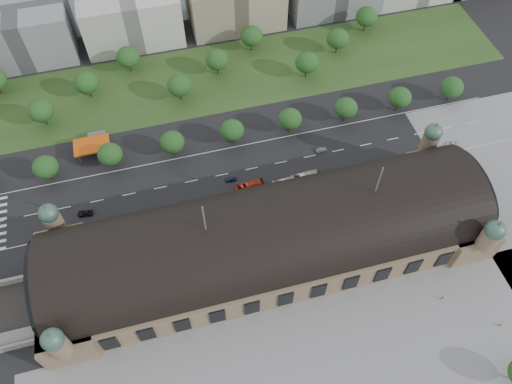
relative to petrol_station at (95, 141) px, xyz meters
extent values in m
plane|color=black|center=(53.91, -65.28, -2.95)|extent=(900.00, 900.00, 0.00)
cube|color=#887054|center=(53.91, -65.28, 3.05)|extent=(150.00, 40.00, 12.00)
cube|color=#887054|center=(-13.09, -65.28, 3.05)|extent=(16.00, 43.00, 12.00)
cube|color=#887054|center=(120.91, -65.28, 3.05)|extent=(16.00, 43.00, 12.00)
cylinder|color=black|center=(53.91, -65.28, 9.05)|extent=(144.00, 37.60, 37.60)
cylinder|color=black|center=(-19.09, -65.28, 11.05)|extent=(1.20, 32.00, 32.00)
cylinder|color=black|center=(126.91, -65.28, 11.05)|extent=(1.20, 32.00, 32.00)
cylinder|color=#887054|center=(-13.09, -44.28, 13.05)|extent=(6.00, 6.00, 8.00)
sphere|color=#406756|center=(-13.09, -44.28, 18.55)|extent=(6.40, 6.40, 6.40)
cone|color=#406756|center=(-13.09, -44.28, 22.55)|extent=(1.00, 1.00, 2.50)
cylinder|color=#887054|center=(120.91, -44.28, 13.05)|extent=(6.00, 6.00, 8.00)
sphere|color=#406756|center=(120.91, -44.28, 18.55)|extent=(6.40, 6.40, 6.40)
cone|color=#406756|center=(120.91, -44.28, 22.55)|extent=(1.00, 1.00, 2.50)
cylinder|color=#887054|center=(-13.09, -86.28, 13.05)|extent=(6.00, 6.00, 8.00)
sphere|color=#406756|center=(-13.09, -86.28, 18.55)|extent=(6.40, 6.40, 6.40)
cone|color=#406756|center=(-13.09, -86.28, 22.55)|extent=(1.00, 1.00, 2.50)
cylinder|color=#887054|center=(120.91, -86.28, 13.05)|extent=(6.00, 6.00, 8.00)
sphere|color=#406756|center=(120.91, -86.28, 18.55)|extent=(6.40, 6.40, 6.40)
cone|color=#406756|center=(120.91, -86.28, 22.55)|extent=(1.00, 1.00, 2.50)
cylinder|color=#59595B|center=(33.91, -65.28, 28.55)|extent=(0.50, 0.50, 12.00)
cylinder|color=#59595B|center=(88.91, -65.28, 28.55)|extent=(0.50, 0.50, 12.00)
cube|color=gray|center=(63.91, -109.28, -2.95)|extent=(190.00, 48.00, 0.12)
cube|color=black|center=(33.91, -27.28, -2.95)|extent=(260.00, 26.00, 0.10)
cube|color=#2B481C|center=(38.91, 27.72, -2.95)|extent=(300.00, 45.00, 0.10)
cube|color=#DB510C|center=(-1.09, -3.28, 1.75)|extent=(14.00, 9.00, 0.70)
cube|color=#59595B|center=(0.91, 2.72, -1.35)|extent=(7.00, 5.00, 3.20)
cylinder|color=#59595B|center=(-6.59, -0.08, -0.75)|extent=(0.50, 0.50, 4.40)
cylinder|color=#59595B|center=(4.41, -0.08, -0.75)|extent=(0.50, 0.50, 4.40)
cylinder|color=#59595B|center=(-6.59, -6.48, -0.75)|extent=(0.50, 0.50, 4.40)
cylinder|color=#59595B|center=(4.41, -6.48, -0.75)|extent=(0.50, 0.50, 4.40)
cube|color=gray|center=(-26.09, 67.72, 9.05)|extent=(45.00, 32.00, 24.00)
cube|color=silver|center=(23.91, 67.72, 9.05)|extent=(45.00, 32.00, 24.00)
cylinder|color=#2D2116|center=(-18.09, -12.28, -0.79)|extent=(0.70, 0.70, 4.32)
ellipsoid|color=#194318|center=(-18.09, -12.28, 4.49)|extent=(9.60, 9.60, 8.16)
cylinder|color=#2D2116|center=(5.91, -12.28, -0.79)|extent=(0.70, 0.70, 4.32)
ellipsoid|color=#194318|center=(5.91, -12.28, 4.49)|extent=(9.60, 9.60, 8.16)
cylinder|color=#2D2116|center=(29.91, -12.28, -0.79)|extent=(0.70, 0.70, 4.32)
ellipsoid|color=#194318|center=(29.91, -12.28, 4.49)|extent=(9.60, 9.60, 8.16)
cylinder|color=#2D2116|center=(53.91, -12.28, -0.79)|extent=(0.70, 0.70, 4.32)
ellipsoid|color=#194318|center=(53.91, -12.28, 4.49)|extent=(9.60, 9.60, 8.16)
cylinder|color=#2D2116|center=(77.91, -12.28, -0.79)|extent=(0.70, 0.70, 4.32)
ellipsoid|color=#194318|center=(77.91, -12.28, 4.49)|extent=(9.60, 9.60, 8.16)
cylinder|color=#2D2116|center=(101.91, -12.28, -0.79)|extent=(0.70, 0.70, 4.32)
ellipsoid|color=#194318|center=(101.91, -12.28, 4.49)|extent=(9.60, 9.60, 8.16)
cylinder|color=#2D2116|center=(125.91, -12.28, -0.79)|extent=(0.70, 0.70, 4.32)
ellipsoid|color=#194318|center=(125.91, -12.28, 4.49)|extent=(9.60, 9.60, 8.16)
cylinder|color=#2D2116|center=(149.91, -12.28, -0.79)|extent=(0.70, 0.70, 4.32)
ellipsoid|color=#194318|center=(149.91, -12.28, 4.49)|extent=(9.60, 9.60, 8.16)
cylinder|color=#2D2116|center=(-38.09, 41.72, -0.61)|extent=(0.70, 0.70, 4.68)
cylinder|color=#2D2116|center=(-19.09, 17.72, -0.61)|extent=(0.70, 0.70, 4.68)
ellipsoid|color=#194318|center=(-19.09, 17.72, 5.11)|extent=(10.40, 10.40, 8.84)
cylinder|color=#2D2116|center=(-0.09, 29.72, -0.61)|extent=(0.70, 0.70, 4.68)
ellipsoid|color=#194318|center=(-0.09, 29.72, 5.11)|extent=(10.40, 10.40, 8.84)
cylinder|color=#2D2116|center=(18.91, 41.72, -0.61)|extent=(0.70, 0.70, 4.68)
ellipsoid|color=#194318|center=(18.91, 41.72, 5.11)|extent=(10.40, 10.40, 8.84)
cylinder|color=#2D2116|center=(37.91, 17.72, -0.61)|extent=(0.70, 0.70, 4.68)
ellipsoid|color=#194318|center=(37.91, 17.72, 5.11)|extent=(10.40, 10.40, 8.84)
cylinder|color=#2D2116|center=(56.91, 29.72, -0.61)|extent=(0.70, 0.70, 4.68)
ellipsoid|color=#194318|center=(56.91, 29.72, 5.11)|extent=(10.40, 10.40, 8.84)
cylinder|color=#2D2116|center=(75.91, 41.72, -0.61)|extent=(0.70, 0.70, 4.68)
ellipsoid|color=#194318|center=(75.91, 41.72, 5.11)|extent=(10.40, 10.40, 8.84)
cylinder|color=#2D2116|center=(94.91, 17.72, -0.61)|extent=(0.70, 0.70, 4.68)
ellipsoid|color=#194318|center=(94.91, 17.72, 5.11)|extent=(10.40, 10.40, 8.84)
cylinder|color=#2D2116|center=(113.91, 29.72, -0.61)|extent=(0.70, 0.70, 4.68)
ellipsoid|color=#194318|center=(113.91, 29.72, 5.11)|extent=(10.40, 10.40, 8.84)
cylinder|color=#2D2116|center=(132.91, 41.72, -0.61)|extent=(0.70, 0.70, 4.68)
ellipsoid|color=#194318|center=(132.91, 41.72, 5.11)|extent=(10.40, 10.40, 8.84)
imported|color=black|center=(-6.53, -32.21, -2.18)|extent=(5.81, 3.22, 1.54)
imported|color=#1A294A|center=(48.69, -30.81, -2.20)|extent=(4.48, 1.96, 1.50)
imported|color=slate|center=(87.28, -25.74, -2.21)|extent=(4.52, 1.75, 1.47)
imported|color=silver|center=(139.32, -36.46, -2.22)|extent=(5.40, 2.76, 1.46)
imported|color=black|center=(-3.30, -44.28, -2.17)|extent=(5.01, 3.57, 1.57)
imported|color=maroon|center=(-17.68, -42.96, -2.21)|extent=(5.85, 4.48, 1.48)
imported|color=#1A163F|center=(-10.24, -44.05, -2.29)|extent=(4.88, 3.64, 1.31)
imported|color=slate|center=(11.00, -44.28, -2.21)|extent=(4.57, 3.93, 1.48)
imported|color=silver|center=(24.35, -44.28, -2.15)|extent=(4.97, 4.15, 1.60)
imported|color=gray|center=(35.91, -43.51, -2.16)|extent=(6.18, 5.24, 1.57)
imported|color=black|center=(24.23, -44.28, -2.21)|extent=(5.51, 4.14, 1.49)
imported|color=red|center=(54.69, -36.43, -1.35)|extent=(11.67, 3.54, 3.20)
imported|color=silver|center=(68.83, -38.28, -1.41)|extent=(11.08, 2.60, 3.09)
imported|color=silver|center=(76.55, -37.49, -1.36)|extent=(11.51, 3.09, 3.18)
imported|color=gray|center=(104.67, -96.14, -2.00)|extent=(1.01, 0.70, 1.90)
imported|color=gray|center=(118.26, -109.07, -2.10)|extent=(0.73, 0.73, 1.71)
camera|label=1|loc=(28.70, -143.99, 151.77)|focal=35.00mm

